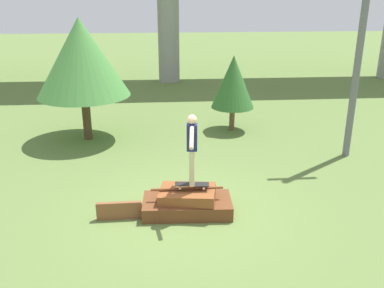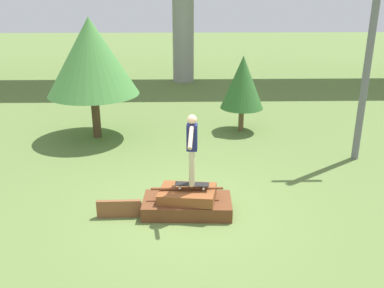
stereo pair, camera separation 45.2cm
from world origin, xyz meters
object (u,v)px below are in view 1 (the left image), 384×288
object	(u,v)px
skateboard	(192,184)
tree_behind_left	(81,58)
skater	(192,145)
utility_pole	(360,45)
tree_behind_right	(233,82)

from	to	relation	value
skateboard	tree_behind_left	distance (m)	6.38
skater	utility_pole	distance (m)	6.03
skateboard	utility_pole	distance (m)	6.34
skateboard	tree_behind_right	bearing A→B (deg)	72.16
tree_behind_left	tree_behind_right	xyz separation A→B (m)	(4.93, 0.54, -0.97)
skater	utility_pole	size ratio (longest dim) A/B	0.25
tree_behind_right	tree_behind_left	bearing A→B (deg)	-173.70
utility_pole	tree_behind_right	world-z (taller)	utility_pole
skateboard	utility_pole	bearing A→B (deg)	32.51
skateboard	tree_behind_right	world-z (taller)	tree_behind_right
utility_pole	tree_behind_right	distance (m)	4.32
skateboard	utility_pole	xyz separation A→B (m)	(4.89, 3.12, 2.57)
tree_behind_left	skater	bearing A→B (deg)	-59.61
skateboard	tree_behind_left	bearing A→B (deg)	120.39
utility_pole	tree_behind_right	size ratio (longest dim) A/B	2.39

